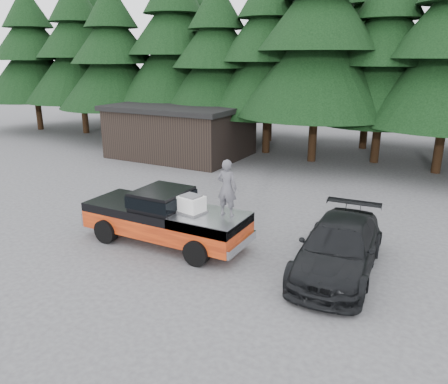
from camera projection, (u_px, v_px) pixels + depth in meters
The scene contains 8 objects.
ground at pixel (207, 252), 14.52m from camera, with size 120.00×120.00×0.00m, color #48474A.
pickup_truck at pixel (166, 225), 15.09m from camera, with size 6.00×2.04×1.33m, color #EE4B13, non-canonical shape.
truck_cab at pixel (162, 198), 14.84m from camera, with size 1.66×1.90×0.59m, color black.
air_compressor at pixel (191, 205), 14.25m from camera, with size 0.78×0.65×0.53m, color white.
man_on_bed at pixel (227, 188), 13.80m from camera, with size 0.67×0.44×1.85m, color #515057.
parked_car at pixel (339, 248), 13.03m from camera, with size 2.17×5.33×1.55m, color black.
utility_building at pixel (181, 130), 28.18m from camera, with size 8.40×6.40×3.30m.
treeline at pixel (355, 30), 26.48m from camera, with size 60.15×16.05×17.50m.
Camera 1 is at (6.78, -11.41, 6.24)m, focal length 35.00 mm.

